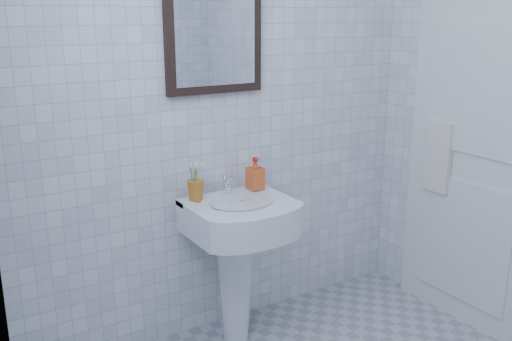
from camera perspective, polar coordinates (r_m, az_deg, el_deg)
wall_back at (r=2.83m, az=-3.13°, el=8.06°), size 2.20×0.02×2.50m
wall_left at (r=1.33m, az=-20.01°, el=-1.35°), size 0.02×2.40×2.50m
washbasin at (r=2.81m, az=-1.90°, el=-7.62°), size 0.50×0.36×0.76m
faucet at (r=2.78m, az=-2.88°, el=-1.52°), size 0.04×0.10×0.11m
toothbrush_cup at (r=2.71m, az=-6.05°, el=-1.97°), size 0.10×0.10×0.10m
soap_dispenser at (r=2.85m, az=-0.08°, el=-0.28°), size 0.08×0.08×0.16m
wall_mirror at (r=2.76m, az=-4.21°, el=14.12°), size 0.50×0.04×0.62m
bathroom_door at (r=3.09m, az=21.06°, el=2.97°), size 0.04×0.80×2.00m
towel_ring at (r=3.18m, az=18.24°, el=4.48°), size 0.01×0.18×0.18m
hand_towel at (r=3.20m, az=17.74°, el=1.29°), size 0.03×0.16×0.38m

